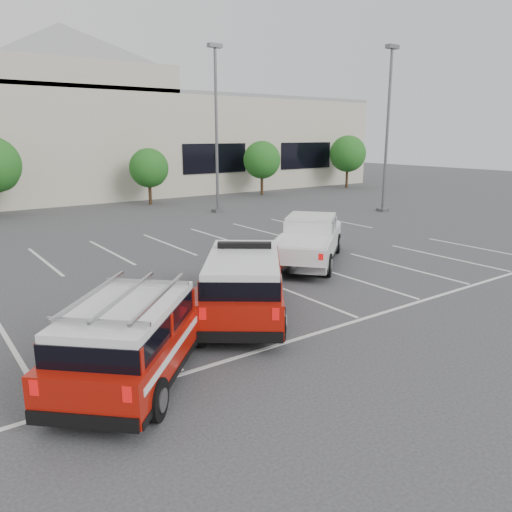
{
  "coord_description": "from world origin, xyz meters",
  "views": [
    {
      "loc": [
        -9.82,
        -11.52,
        4.89
      ],
      "look_at": [
        -0.58,
        1.27,
        1.05
      ],
      "focal_mm": 35.0,
      "sensor_mm": 36.0,
      "label": 1
    }
  ],
  "objects_px": {
    "convention_building": "(40,137)",
    "ladder_suv": "(136,342)",
    "tree_mid_right": "(150,169)",
    "light_pole_right": "(387,130)",
    "tree_right": "(263,161)",
    "light_pole_mid": "(216,130)",
    "white_pickup": "(309,244)",
    "fire_chief_suv": "(244,287)",
    "tree_far_right": "(348,155)"
  },
  "relations": [
    {
      "from": "tree_mid_right",
      "to": "light_pole_right",
      "type": "height_order",
      "value": "light_pole_right"
    },
    {
      "from": "convention_building",
      "to": "white_pickup",
      "type": "bearing_deg",
      "value": -84.41
    },
    {
      "from": "light_pole_mid",
      "to": "fire_chief_suv",
      "type": "height_order",
      "value": "light_pole_mid"
    },
    {
      "from": "fire_chief_suv",
      "to": "white_pickup",
      "type": "xyz_separation_m",
      "value": [
        5.42,
        3.39,
        -0.09
      ]
    },
    {
      "from": "convention_building",
      "to": "white_pickup",
      "type": "height_order",
      "value": "convention_building"
    },
    {
      "from": "white_pickup",
      "to": "ladder_suv",
      "type": "bearing_deg",
      "value": -101.42
    },
    {
      "from": "fire_chief_suv",
      "to": "ladder_suv",
      "type": "bearing_deg",
      "value": -118.88
    },
    {
      "from": "tree_far_right",
      "to": "light_pole_right",
      "type": "xyz_separation_m",
      "value": [
        -9.09,
        -12.05,
        2.14
      ]
    },
    {
      "from": "tree_right",
      "to": "white_pickup",
      "type": "relative_size",
      "value": 0.77
    },
    {
      "from": "tree_far_right",
      "to": "light_pole_mid",
      "type": "relative_size",
      "value": 0.47
    },
    {
      "from": "white_pickup",
      "to": "light_pole_right",
      "type": "bearing_deg",
      "value": 78.92
    },
    {
      "from": "light_pole_right",
      "to": "white_pickup",
      "type": "distance_m",
      "value": 15.52
    },
    {
      "from": "tree_far_right",
      "to": "ladder_suv",
      "type": "bearing_deg",
      "value": -142.04
    },
    {
      "from": "tree_mid_right",
      "to": "light_pole_mid",
      "type": "distance_m",
      "value": 6.88
    },
    {
      "from": "light_pole_mid",
      "to": "fire_chief_suv",
      "type": "relative_size",
      "value": 1.8
    },
    {
      "from": "tree_mid_right",
      "to": "fire_chief_suv",
      "type": "relative_size",
      "value": 0.7
    },
    {
      "from": "tree_right",
      "to": "fire_chief_suv",
      "type": "distance_m",
      "value": 28.72
    },
    {
      "from": "tree_mid_right",
      "to": "fire_chief_suv",
      "type": "distance_m",
      "value": 23.97
    },
    {
      "from": "light_pole_right",
      "to": "tree_mid_right",
      "type": "bearing_deg",
      "value": 132.17
    },
    {
      "from": "light_pole_mid",
      "to": "ladder_suv",
      "type": "bearing_deg",
      "value": -125.77
    },
    {
      "from": "fire_chief_suv",
      "to": "ladder_suv",
      "type": "relative_size",
      "value": 1.16
    },
    {
      "from": "tree_far_right",
      "to": "tree_mid_right",
      "type": "bearing_deg",
      "value": -180.0
    },
    {
      "from": "light_pole_mid",
      "to": "white_pickup",
      "type": "distance_m",
      "value": 14.55
    },
    {
      "from": "fire_chief_suv",
      "to": "white_pickup",
      "type": "relative_size",
      "value": 0.99
    },
    {
      "from": "tree_far_right",
      "to": "light_pole_right",
      "type": "relative_size",
      "value": 0.47
    },
    {
      "from": "fire_chief_suv",
      "to": "ladder_suv",
      "type": "distance_m",
      "value": 4.26
    },
    {
      "from": "tree_mid_right",
      "to": "light_pole_mid",
      "type": "xyz_separation_m",
      "value": [
        1.91,
        -6.05,
        2.68
      ]
    },
    {
      "from": "tree_mid_right",
      "to": "light_pole_mid",
      "type": "height_order",
      "value": "light_pole_mid"
    },
    {
      "from": "tree_mid_right",
      "to": "fire_chief_suv",
      "type": "height_order",
      "value": "tree_mid_right"
    },
    {
      "from": "tree_right",
      "to": "ladder_suv",
      "type": "bearing_deg",
      "value": -131.12
    },
    {
      "from": "tree_far_right",
      "to": "light_pole_mid",
      "type": "height_order",
      "value": "light_pole_mid"
    },
    {
      "from": "convention_building",
      "to": "ladder_suv",
      "type": "height_order",
      "value": "convention_building"
    },
    {
      "from": "convention_building",
      "to": "fire_chief_suv",
      "type": "height_order",
      "value": "convention_building"
    },
    {
      "from": "white_pickup",
      "to": "ladder_suv",
      "type": "xyz_separation_m",
      "value": [
        -9.3,
        -5.15,
        0.07
      ]
    },
    {
      "from": "light_pole_mid",
      "to": "tree_far_right",
      "type": "bearing_deg",
      "value": 18.48
    },
    {
      "from": "tree_right",
      "to": "tree_far_right",
      "type": "relative_size",
      "value": 0.91
    },
    {
      "from": "convention_building",
      "to": "tree_mid_right",
      "type": "distance_m",
      "value": 11.2
    },
    {
      "from": "light_pole_right",
      "to": "white_pickup",
      "type": "xyz_separation_m",
      "value": [
        -12.97,
        -7.27,
        -4.47
      ]
    },
    {
      "from": "convention_building",
      "to": "light_pole_right",
      "type": "bearing_deg",
      "value": -54.11
    },
    {
      "from": "convention_building",
      "to": "white_pickup",
      "type": "xyz_separation_m",
      "value": [
        2.85,
        -29.14,
        -4.0
      ]
    },
    {
      "from": "tree_mid_right",
      "to": "ladder_suv",
      "type": "distance_m",
      "value": 27.03
    },
    {
      "from": "tree_mid_right",
      "to": "tree_right",
      "type": "bearing_deg",
      "value": 0.0
    },
    {
      "from": "light_pole_mid",
      "to": "tree_right",
      "type": "bearing_deg",
      "value": 36.77
    },
    {
      "from": "convention_building",
      "to": "ladder_suv",
      "type": "bearing_deg",
      "value": -100.65
    },
    {
      "from": "tree_right",
      "to": "light_pole_mid",
      "type": "bearing_deg",
      "value": -143.23
    },
    {
      "from": "tree_far_right",
      "to": "ladder_suv",
      "type": "height_order",
      "value": "tree_far_right"
    },
    {
      "from": "light_pole_right",
      "to": "white_pickup",
      "type": "bearing_deg",
      "value": -150.71
    },
    {
      "from": "tree_right",
      "to": "fire_chief_suv",
      "type": "relative_size",
      "value": 0.78
    },
    {
      "from": "tree_mid_right",
      "to": "light_pole_right",
      "type": "distance_m",
      "value": 16.47
    },
    {
      "from": "convention_building",
      "to": "light_pole_mid",
      "type": "relative_size",
      "value": 5.86
    }
  ]
}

